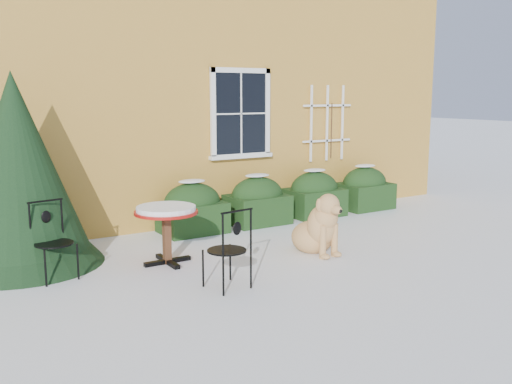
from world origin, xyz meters
TOP-DOWN VIEW (x-y plane):
  - ground at (0.00, 0.00)m, footprint 80.00×80.00m
  - house at (0.00, 7.00)m, footprint 12.40×8.40m
  - hedge_row at (1.65, 2.55)m, footprint 4.95×0.80m
  - evergreen_shrub at (-3.09, 2.13)m, footprint 2.18×2.18m
  - bistro_table at (-1.39, 1.12)m, footprint 0.88×0.88m
  - patio_chair_near at (-1.16, -0.24)m, footprint 0.50×0.49m
  - patio_chair_far at (-2.87, 1.28)m, footprint 0.51×0.51m
  - dog at (0.70, 0.38)m, footprint 0.64×1.07m

SIDE VIEW (x-z plane):
  - ground at x=0.00m, z-range 0.00..0.00m
  - dog at x=0.70m, z-range -0.09..0.86m
  - hedge_row at x=1.65m, z-range -0.05..0.86m
  - patio_chair_far at x=-2.87m, z-range 0.00..1.00m
  - patio_chair_near at x=-1.16m, z-range 0.00..1.00m
  - bistro_table at x=-1.39m, z-range 0.27..1.08m
  - evergreen_shrub at x=-3.09m, z-range -0.26..2.38m
  - house at x=0.00m, z-range 0.02..6.42m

